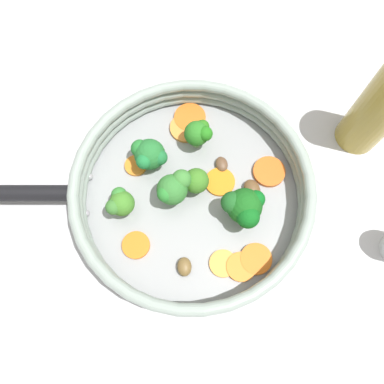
{
  "coord_description": "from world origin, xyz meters",
  "views": [
    {
      "loc": [
        -0.15,
        0.01,
        0.46
      ],
      "look_at": [
        0.0,
        0.0,
        0.03
      ],
      "focal_mm": 35.0,
      "sensor_mm": 36.0,
      "label": 1
    }
  ],
  "objects_px": {
    "carrot_slice_7": "(184,128)",
    "carrot_slice_6": "(269,172)",
    "mushroom_piece_2": "(222,164)",
    "carrot_slice_8": "(190,118)",
    "carrot_slice_3": "(220,182)",
    "broccoli_floret_3": "(120,203)",
    "oil_bottle": "(381,107)",
    "skillet": "(192,198)",
    "carrot_slice_5": "(223,263)",
    "carrot_slice_2": "(256,259)",
    "broccoli_floret_5": "(199,133)",
    "broccoli_floret_1": "(244,207)",
    "broccoli_floret_2": "(173,186)",
    "broccoli_floret_0": "(149,155)",
    "carrot_slice_4": "(241,267)",
    "broccoli_floret_4": "(195,181)",
    "mushroom_piece_1": "(184,267)",
    "mushroom_piece_0": "(252,186)",
    "carrot_slice_1": "(136,245)",
    "carrot_slice_0": "(136,166)"
  },
  "relations": [
    {
      "from": "carrot_slice_0",
      "to": "carrot_slice_1",
      "type": "bearing_deg",
      "value": 177.96
    },
    {
      "from": "carrot_slice_6",
      "to": "oil_bottle",
      "type": "relative_size",
      "value": 0.23
    },
    {
      "from": "carrot_slice_2",
      "to": "broccoli_floret_5",
      "type": "relative_size",
      "value": 0.83
    },
    {
      "from": "carrot_slice_4",
      "to": "carrot_slice_5",
      "type": "relative_size",
      "value": 1.07
    },
    {
      "from": "carrot_slice_2",
      "to": "broccoli_floret_2",
      "type": "xyz_separation_m",
      "value": [
        0.09,
        0.09,
        0.03
      ]
    },
    {
      "from": "broccoli_floret_3",
      "to": "broccoli_floret_0",
      "type": "bearing_deg",
      "value": -32.26
    },
    {
      "from": "carrot_slice_7",
      "to": "mushroom_piece_2",
      "type": "height_order",
      "value": "mushroom_piece_2"
    },
    {
      "from": "carrot_slice_1",
      "to": "carrot_slice_8",
      "type": "height_order",
      "value": "same"
    },
    {
      "from": "carrot_slice_7",
      "to": "broccoli_floret_4",
      "type": "xyz_separation_m",
      "value": [
        -0.09,
        -0.01,
        0.02
      ]
    },
    {
      "from": "skillet",
      "to": "broccoli_floret_4",
      "type": "height_order",
      "value": "broccoli_floret_4"
    },
    {
      "from": "carrot_slice_2",
      "to": "oil_bottle",
      "type": "distance_m",
      "value": 0.23
    },
    {
      "from": "mushroom_piece_2",
      "to": "oil_bottle",
      "type": "relative_size",
      "value": 0.11
    },
    {
      "from": "carrot_slice_5",
      "to": "broccoli_floret_0",
      "type": "distance_m",
      "value": 0.16
    },
    {
      "from": "carrot_slice_7",
      "to": "mushroom_piece_0",
      "type": "relative_size",
      "value": 1.62
    },
    {
      "from": "skillet",
      "to": "carrot_slice_4",
      "type": "relative_size",
      "value": 7.87
    },
    {
      "from": "carrot_slice_5",
      "to": "mushroom_piece_0",
      "type": "height_order",
      "value": "mushroom_piece_0"
    },
    {
      "from": "carrot_slice_4",
      "to": "broccoli_floret_1",
      "type": "relative_size",
      "value": 0.68
    },
    {
      "from": "broccoli_floret_3",
      "to": "oil_bottle",
      "type": "relative_size",
      "value": 0.22
    },
    {
      "from": "carrot_slice_2",
      "to": "broccoli_floret_3",
      "type": "height_order",
      "value": "broccoli_floret_3"
    },
    {
      "from": "carrot_slice_7",
      "to": "carrot_slice_6",
      "type": "bearing_deg",
      "value": -125.22
    },
    {
      "from": "carrot_slice_2",
      "to": "carrot_slice_7",
      "type": "xyz_separation_m",
      "value": [
        0.18,
        0.07,
        -0.0
      ]
    },
    {
      "from": "oil_bottle",
      "to": "carrot_slice_4",
      "type": "bearing_deg",
      "value": 132.17
    },
    {
      "from": "broccoli_floret_2",
      "to": "broccoli_floret_5",
      "type": "distance_m",
      "value": 0.08
    },
    {
      "from": "carrot_slice_8",
      "to": "mushroom_piece_2",
      "type": "height_order",
      "value": "mushroom_piece_2"
    },
    {
      "from": "carrot_slice_5",
      "to": "carrot_slice_2",
      "type": "bearing_deg",
      "value": -87.53
    },
    {
      "from": "carrot_slice_4",
      "to": "mushroom_piece_1",
      "type": "distance_m",
      "value": 0.07
    },
    {
      "from": "carrot_slice_3",
      "to": "carrot_slice_5",
      "type": "distance_m",
      "value": 0.1
    },
    {
      "from": "oil_bottle",
      "to": "mushroom_piece_1",
      "type": "bearing_deg",
      "value": 122.67
    },
    {
      "from": "carrot_slice_2",
      "to": "broccoli_floret_0",
      "type": "distance_m",
      "value": 0.18
    },
    {
      "from": "mushroom_piece_2",
      "to": "carrot_slice_6",
      "type": "bearing_deg",
      "value": -104.13
    },
    {
      "from": "carrot_slice_6",
      "to": "carrot_slice_8",
      "type": "height_order",
      "value": "same"
    },
    {
      "from": "broccoli_floret_4",
      "to": "mushroom_piece_2",
      "type": "relative_size",
      "value": 1.97
    },
    {
      "from": "broccoli_floret_1",
      "to": "broccoli_floret_2",
      "type": "distance_m",
      "value": 0.09
    },
    {
      "from": "skillet",
      "to": "broccoli_floret_0",
      "type": "distance_m",
      "value": 0.08
    },
    {
      "from": "carrot_slice_6",
      "to": "mushroom_piece_2",
      "type": "xyz_separation_m",
      "value": [
        0.01,
        0.06,
        0.0
      ]
    },
    {
      "from": "carrot_slice_3",
      "to": "carrot_slice_8",
      "type": "height_order",
      "value": "carrot_slice_8"
    },
    {
      "from": "carrot_slice_5",
      "to": "carrot_slice_8",
      "type": "height_order",
      "value": "carrot_slice_8"
    },
    {
      "from": "skillet",
      "to": "carrot_slice_5",
      "type": "distance_m",
      "value": 0.09
    },
    {
      "from": "carrot_slice_1",
      "to": "carrot_slice_5",
      "type": "height_order",
      "value": "carrot_slice_1"
    },
    {
      "from": "carrot_slice_6",
      "to": "carrot_slice_7",
      "type": "xyz_separation_m",
      "value": [
        0.07,
        0.1,
        -0.0
      ]
    },
    {
      "from": "carrot_slice_4",
      "to": "broccoli_floret_2",
      "type": "xyz_separation_m",
      "value": [
        0.1,
        0.07,
        0.03
      ]
    },
    {
      "from": "carrot_slice_8",
      "to": "carrot_slice_3",
      "type": "bearing_deg",
      "value": -162.44
    },
    {
      "from": "carrot_slice_0",
      "to": "broccoli_floret_5",
      "type": "bearing_deg",
      "value": -73.36
    },
    {
      "from": "carrot_slice_2",
      "to": "carrot_slice_7",
      "type": "distance_m",
      "value": 0.19
    },
    {
      "from": "carrot_slice_0",
      "to": "mushroom_piece_2",
      "type": "xyz_separation_m",
      "value": [
        -0.01,
        -0.11,
        0.0
      ]
    },
    {
      "from": "carrot_slice_2",
      "to": "broccoli_floret_0",
      "type": "height_order",
      "value": "broccoli_floret_0"
    },
    {
      "from": "skillet",
      "to": "carrot_slice_6",
      "type": "distance_m",
      "value": 0.1
    },
    {
      "from": "carrot_slice_5",
      "to": "broccoli_floret_2",
      "type": "relative_size",
      "value": 0.67
    },
    {
      "from": "carrot_slice_4",
      "to": "carrot_slice_5",
      "type": "distance_m",
      "value": 0.02
    },
    {
      "from": "carrot_slice_2",
      "to": "carrot_slice_6",
      "type": "height_order",
      "value": "same"
    }
  ]
}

